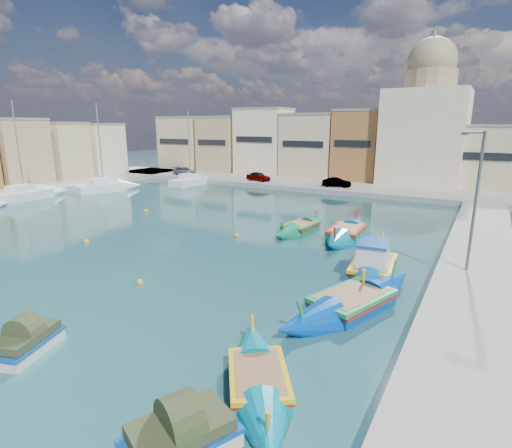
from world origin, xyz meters
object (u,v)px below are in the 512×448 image
Objects in this scene: quay_street_lamp at (474,201)px; tender_far at (181,437)px; luzzu_green at (300,228)px; yacht_mid at (38,194)px; tender_near at (26,343)px; luzzu_turquoise_cabin at (373,268)px; yacht_north at (196,181)px; yacht_midnorth at (114,187)px; church_block at (426,123)px; luzzu_blue_south at (352,303)px; luzzu_cyan_mid at (346,233)px; luzzu_cyan_south at (258,382)px.

quay_street_lamp reaches higher than tender_far.
tender_far is (6.37, -21.80, 0.19)m from luzzu_green.
quay_street_lamp is at bearing -3.73° from yacht_mid.
tender_far is at bearing -5.00° from tender_near.
quay_street_lamp is at bearing 24.36° from luzzu_turquoise_cabin.
yacht_midnorth is (-5.33, -10.12, 0.03)m from yacht_north.
yacht_mid is (-44.55, 2.91, -3.88)m from quay_street_lamp.
tender_near is at bearing -122.11° from luzzu_turquoise_cabin.
church_block reaches higher than yacht_mid.
tender_far is (-1.33, -10.35, 0.15)m from luzzu_blue_south.
luzzu_cyan_mid is at bearing 75.77° from tender_near.
church_block is 1.63× the size of yacht_mid.
yacht_north is at bearing 149.37° from quay_street_lamp.
church_block is at bearing 39.96° from yacht_mid.
luzzu_blue_south is 10.43m from tender_far.
luzzu_cyan_south is 3.28m from tender_far.
yacht_mid is at bearing 147.66° from tender_near.
luzzu_cyan_mid is at bearing 150.26° from quay_street_lamp.
luzzu_cyan_mid is 19.08m from luzzu_cyan_south.
church_block is at bearing 88.37° from luzzu_cyan_mid.
luzzu_cyan_mid is (-0.84, -29.27, -8.12)m from church_block.
luzzu_turquoise_cabin is 3.42× the size of tender_near.
luzzu_green is 0.66× the size of yacht_mid.
tender_far is 43.92m from yacht_mid.
yacht_mid is at bearing 166.20° from luzzu_blue_south.
yacht_mid is (-3.54, -8.10, -0.00)m from yacht_midnorth.
luzzu_green is at bearing -12.68° from yacht_midnorth.
luzzu_green is at bearing -35.08° from yacht_north.
yacht_north is at bearing 62.21° from yacht_midnorth.
luzzu_turquoise_cabin is at bearing 93.48° from luzzu_blue_south.
quay_street_lamp is 1.04× the size of luzzu_green.
luzzu_cyan_mid is 1.22× the size of luzzu_green.
tender_far is at bearing -73.71° from luzzu_green.
yacht_midnorth is at bearing 134.67° from tender_near.
luzzu_turquoise_cabin is (-4.55, -2.06, -3.95)m from quay_street_lamp.
yacht_mid reaches higher than luzzu_cyan_south.
yacht_north reaches higher than luzzu_cyan_mid.
luzzu_cyan_south is (-0.89, -7.10, -0.06)m from luzzu_blue_south.
luzzu_green is 0.77× the size of luzzu_blue_south.
yacht_midnorth reaches higher than tender_near.
luzzu_cyan_south reaches higher than tender_near.
luzzu_cyan_south is 43.78m from yacht_midnorth.
church_block is 2.78× the size of luzzu_cyan_south.
yacht_midnorth is (-27.32, 27.63, 0.06)m from tender_near.
tender_near is 0.25× the size of yacht_midnorth.
yacht_mid reaches higher than yacht_midnorth.
quay_street_lamp is 21.90m from tender_near.
luzzu_cyan_south is at bearing -110.03° from quay_street_lamp.
church_block is at bearing 92.75° from luzzu_cyan_south.
yacht_mid reaches higher than tender_near.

